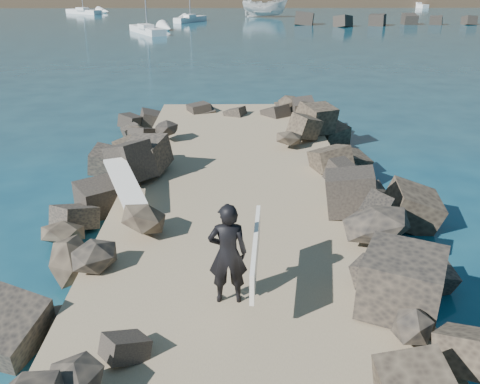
{
  "coord_description": "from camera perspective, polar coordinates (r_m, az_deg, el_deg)",
  "views": [
    {
      "loc": [
        -0.17,
        -11.25,
        5.69
      ],
      "look_at": [
        0.0,
        -1.0,
        1.5
      ],
      "focal_mm": 40.0,
      "sensor_mm": 36.0,
      "label": 1
    }
  ],
  "objects": [
    {
      "name": "ground",
      "position": [
        12.61,
        -0.07,
        -4.59
      ],
      "size": [
        800.0,
        800.0,
        0.0
      ],
      "primitive_type": "plane",
      "color": "#0F384C",
      "rests_on": "ground"
    },
    {
      "name": "jetty",
      "position": [
        10.71,
        0.09,
        -7.99
      ],
      "size": [
        6.0,
        26.0,
        0.6
      ],
      "primitive_type": "cube",
      "color": "#8C7759",
      "rests_on": "ground"
    },
    {
      "name": "riprap_left",
      "position": [
        11.38,
        -14.79,
        -5.71
      ],
      "size": [
        2.6,
        22.0,
        1.0
      ],
      "primitive_type": "cube",
      "color": "black",
      "rests_on": "ground"
    },
    {
      "name": "riprap_right",
      "position": [
        11.47,
        14.76,
        -5.49
      ],
      "size": [
        2.6,
        22.0,
        1.0
      ],
      "primitive_type": "cube",
      "color": "black",
      "rests_on": "ground"
    },
    {
      "name": "surfboard_resting",
      "position": [
        12.92,
        -12.18,
        0.59
      ],
      "size": [
        1.35,
        2.19,
        0.07
      ],
      "primitive_type": "cube",
      "rotation": [
        0.0,
        0.0,
        0.41
      ],
      "color": "white",
      "rests_on": "riprap_left"
    },
    {
      "name": "boat_imported",
      "position": [
        79.77,
        2.65,
        19.03
      ],
      "size": [
        6.91,
        4.0,
        2.51
      ],
      "primitive_type": "imported",
      "rotation": [
        0.0,
        0.0,
        1.32
      ],
      "color": "silver",
      "rests_on": "ground"
    },
    {
      "name": "surfer_with_board",
      "position": [
        8.73,
        -0.89,
        -6.55
      ],
      "size": [
        0.91,
        2.19,
        1.76
      ],
      "color": "black",
      "rests_on": "jetty"
    },
    {
      "name": "sailboat_b",
      "position": [
        71.75,
        -5.33,
        17.88
      ],
      "size": [
        3.99,
        5.33,
        6.84
      ],
      "color": "white",
      "rests_on": "ground"
    },
    {
      "name": "sailboat_e",
      "position": [
        89.61,
        -16.38,
        17.98
      ],
      "size": [
        6.2,
        5.2,
        8.09
      ],
      "color": "white",
      "rests_on": "ground"
    },
    {
      "name": "sailboat_a",
      "position": [
        58.25,
        -9.88,
        16.67
      ],
      "size": [
        4.62,
        6.94,
        8.47
      ],
      "color": "white",
      "rests_on": "ground"
    },
    {
      "name": "sailboat_f",
      "position": [
        108.0,
        18.2,
        18.37
      ],
      "size": [
        3.23,
        6.24,
        7.49
      ],
      "color": "white",
      "rests_on": "ground"
    }
  ]
}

